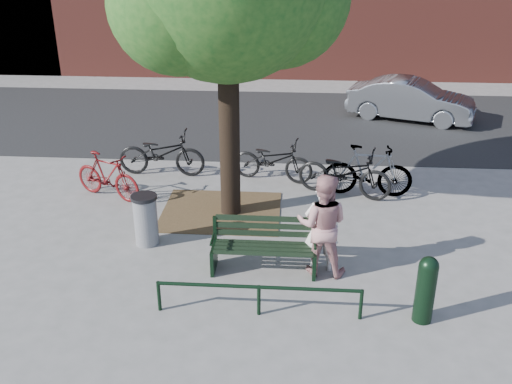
# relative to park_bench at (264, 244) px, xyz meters

# --- Properties ---
(ground) EXTENTS (90.00, 90.00, 0.00)m
(ground) POSITION_rel_park_bench_xyz_m (0.00, -0.08, -0.48)
(ground) COLOR gray
(ground) RESTS_ON ground
(dirt_pit) EXTENTS (2.40, 2.00, 0.02)m
(dirt_pit) POSITION_rel_park_bench_xyz_m (-1.00, 2.12, -0.47)
(dirt_pit) COLOR brown
(dirt_pit) RESTS_ON ground
(road) EXTENTS (40.00, 7.00, 0.01)m
(road) POSITION_rel_park_bench_xyz_m (0.00, 8.42, -0.47)
(road) COLOR black
(road) RESTS_ON ground
(park_bench) EXTENTS (1.74, 0.54, 0.97)m
(park_bench) POSITION_rel_park_bench_xyz_m (0.00, 0.00, 0.00)
(park_bench) COLOR black
(park_bench) RESTS_ON ground
(guard_railing) EXTENTS (3.06, 0.06, 0.51)m
(guard_railing) POSITION_rel_park_bench_xyz_m (0.00, -1.28, -0.08)
(guard_railing) COLOR black
(guard_railing) RESTS_ON ground
(person_left) EXTENTS (0.58, 0.38, 1.56)m
(person_left) POSITION_rel_park_bench_xyz_m (0.95, 0.07, 0.30)
(person_left) COLOR white
(person_left) RESTS_ON ground
(person_right) EXTENTS (0.94, 0.79, 1.76)m
(person_right) POSITION_rel_park_bench_xyz_m (0.95, -0.00, 0.40)
(person_right) COLOR tan
(person_right) RESTS_ON ground
(bollard) EXTENTS (0.29, 0.29, 1.07)m
(bollard) POSITION_rel_park_bench_xyz_m (2.40, -1.24, 0.09)
(bollard) COLOR black
(bollard) RESTS_ON ground
(litter_bin) EXTENTS (0.47, 0.47, 0.96)m
(litter_bin) POSITION_rel_park_bench_xyz_m (-2.19, 0.73, 0.01)
(litter_bin) COLOR gray
(litter_bin) RESTS_ON ground
(bicycle_a) EXTENTS (2.06, 0.77, 1.07)m
(bicycle_a) POSITION_rel_park_bench_xyz_m (-2.63, 4.00, 0.06)
(bicycle_a) COLOR black
(bicycle_a) RESTS_ON ground
(bicycle_b) EXTENTS (1.73, 1.13, 1.01)m
(bicycle_b) POSITION_rel_park_bench_xyz_m (-3.50, 2.65, 0.03)
(bicycle_b) COLOR #540C0D
(bicycle_b) RESTS_ON ground
(bicycle_c) EXTENTS (1.98, 1.08, 0.99)m
(bicycle_c) POSITION_rel_park_bench_xyz_m (-0.03, 3.86, 0.02)
(bicycle_c) COLOR black
(bicycle_c) RESTS_ON ground
(bicycle_d) EXTENTS (1.94, 0.67, 1.14)m
(bicycle_d) POSITION_rel_park_bench_xyz_m (2.05, 3.17, 0.09)
(bicycle_d) COLOR gray
(bicycle_d) RESTS_ON ground
(bicycle_e) EXTENTS (2.16, 1.30, 1.07)m
(bicycle_e) POSITION_rel_park_bench_xyz_m (1.55, 3.13, 0.06)
(bicycle_e) COLOR black
(bicycle_e) RESTS_ON ground
(parked_car) EXTENTS (3.98, 2.52, 1.24)m
(parked_car) POSITION_rel_park_bench_xyz_m (3.94, 8.90, 0.14)
(parked_car) COLOR gray
(parked_car) RESTS_ON ground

